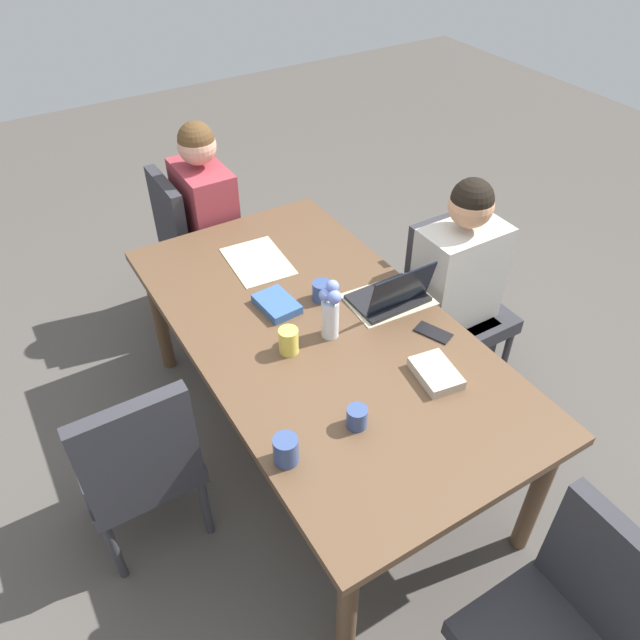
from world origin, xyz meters
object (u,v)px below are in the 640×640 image
(laptop_far_left_near, at_px, (392,295))
(flower_vase, at_px, (331,310))
(coffee_mug_centre_left, at_px, (357,417))
(phone_black, at_px, (433,333))
(coffee_mug_near_right, at_px, (289,341))
(chair_near_left_far, at_px, (137,459))
(person_far_left_near, at_px, (453,303))
(chair_head_left_left_mid, at_px, (193,239))
(book_red_cover, at_px, (436,373))
(chair_far_left_near, at_px, (452,296))
(coffee_mug_centre_right, at_px, (286,450))
(coffee_mug_near_left, at_px, (322,291))
(book_blue_cover, at_px, (277,304))
(dining_table, at_px, (320,342))
(person_head_left_left_mid, at_px, (209,236))
(chair_head_right_right_near, at_px, (568,626))

(laptop_far_left_near, bearing_deg, flower_vase, -83.65)
(coffee_mug_centre_left, height_order, phone_black, coffee_mug_centre_left)
(coffee_mug_near_right, bearing_deg, chair_near_left_far, -89.56)
(person_far_left_near, xyz_separation_m, chair_head_left_left_mid, (-1.25, -0.86, -0.03))
(chair_near_left_far, xyz_separation_m, book_red_cover, (0.41, 1.08, 0.25))
(chair_far_left_near, relative_size, phone_black, 6.00)
(chair_far_left_near, xyz_separation_m, coffee_mug_centre_right, (0.61, -1.28, 0.29))
(coffee_mug_near_left, height_order, coffee_mug_near_right, coffee_mug_near_right)
(chair_head_left_left_mid, bearing_deg, book_blue_cover, -0.44)
(coffee_mug_centre_left, bearing_deg, flower_vase, 159.12)
(dining_table, bearing_deg, coffee_mug_near_right, -74.24)
(flower_vase, relative_size, phone_black, 1.78)
(person_far_left_near, xyz_separation_m, flower_vase, (0.08, -0.77, 0.34))
(chair_head_left_left_mid, bearing_deg, chair_near_left_far, -30.06)
(chair_head_left_left_mid, relative_size, coffee_mug_centre_right, 8.54)
(coffee_mug_near_left, distance_m, book_red_cover, 0.65)
(person_head_left_left_mid, bearing_deg, coffee_mug_centre_left, -5.07)
(book_red_cover, distance_m, phone_black, 0.25)
(person_far_left_near, bearing_deg, flower_vase, -84.02)
(chair_far_left_near, height_order, chair_head_left_left_mid, same)
(flower_vase, relative_size, laptop_far_left_near, 0.83)
(coffee_mug_centre_right, bearing_deg, book_blue_cover, 154.10)
(coffee_mug_near_left, distance_m, book_blue_cover, 0.21)
(phone_black, bearing_deg, chair_far_left_near, 106.26)
(person_head_left_left_mid, relative_size, phone_black, 7.97)
(coffee_mug_centre_right, distance_m, book_blue_cover, 0.81)
(person_head_left_left_mid, xyz_separation_m, book_red_cover, (1.68, 0.24, 0.23))
(laptop_far_left_near, relative_size, coffee_mug_near_right, 2.92)
(chair_head_left_left_mid, bearing_deg, flower_vase, 4.08)
(chair_head_right_right_near, bearing_deg, coffee_mug_centre_right, -148.01)
(phone_black, bearing_deg, person_head_left_left_mid, 172.38)
(chair_head_left_left_mid, relative_size, flower_vase, 3.37)
(person_far_left_near, xyz_separation_m, book_blue_cover, (-0.19, -0.87, 0.23))
(person_far_left_near, bearing_deg, coffee_mug_near_left, -101.92)
(person_far_left_near, bearing_deg, dining_table, -88.00)
(person_head_left_left_mid, bearing_deg, chair_near_left_far, -33.63)
(book_blue_cover, bearing_deg, dining_table, 17.29)
(coffee_mug_centre_right, bearing_deg, chair_head_left_left_mid, 168.54)
(flower_vase, bearing_deg, dining_table, -162.48)
(chair_far_left_near, distance_m, phone_black, 0.63)
(dining_table, xyz_separation_m, person_far_left_near, (-0.03, 0.78, -0.13))
(person_head_left_left_mid, height_order, chair_near_left_far, person_head_left_left_mid)
(flower_vase, bearing_deg, chair_head_right_right_near, 2.62)
(person_far_left_near, distance_m, coffee_mug_near_right, 1.00)
(chair_head_left_left_mid, distance_m, book_blue_cover, 1.08)
(coffee_mug_near_left, bearing_deg, coffee_mug_centre_left, -21.73)
(chair_head_right_right_near, relative_size, coffee_mug_centre_right, 8.54)
(chair_far_left_near, height_order, flower_vase, flower_vase)
(dining_table, bearing_deg, phone_black, 55.61)
(dining_table, height_order, coffee_mug_centre_left, coffee_mug_centre_left)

